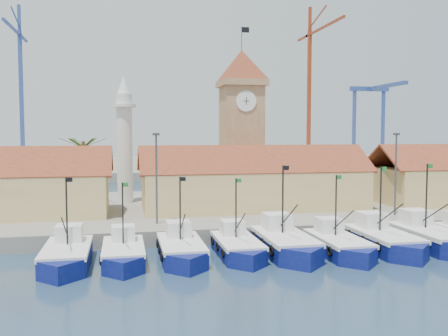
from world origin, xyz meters
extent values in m
plane|color=#1C374A|center=(0.00, 0.00, 0.00)|extent=(400.00, 400.00, 0.00)
cube|color=gray|center=(0.00, 24.00, 0.75)|extent=(140.00, 32.00, 1.50)
cube|color=gray|center=(0.00, 110.00, 1.00)|extent=(240.00, 80.00, 2.00)
cube|color=#0B1257|center=(-19.70, 3.21, 0.50)|extent=(3.50, 7.92, 1.80)
cube|color=#0B1257|center=(-19.70, -0.75, 0.50)|extent=(3.50, 3.50, 1.80)
cube|color=silver|center=(-19.70, 3.21, 1.40)|extent=(3.57, 8.14, 0.35)
cube|color=silver|center=(-19.70, 5.19, 2.20)|extent=(2.10, 2.20, 1.40)
cylinder|color=black|center=(-19.70, 3.71, 4.20)|extent=(0.14, 0.14, 5.60)
cube|color=black|center=(-19.45, 3.71, 6.80)|extent=(0.50, 0.02, 0.35)
cube|color=#0B1257|center=(-15.31, 3.25, 0.46)|extent=(3.25, 7.35, 1.67)
cube|color=#0B1257|center=(-15.31, -0.42, 0.46)|extent=(3.25, 3.25, 1.67)
cube|color=silver|center=(-15.31, 3.25, 1.30)|extent=(3.31, 7.55, 0.32)
cube|color=silver|center=(-15.31, 5.09, 2.04)|extent=(1.95, 2.04, 1.30)
cylinder|color=black|center=(-15.31, 3.71, 3.90)|extent=(0.13, 0.13, 5.19)
cube|color=#197226|center=(-15.08, 3.71, 6.31)|extent=(0.46, 0.02, 0.32)
cube|color=#0B1257|center=(-10.58, 3.41, 0.49)|extent=(3.43, 7.77, 1.77)
cube|color=#0B1257|center=(-10.58, -0.47, 0.49)|extent=(3.43, 3.43, 1.77)
cube|color=silver|center=(-10.58, 3.41, 1.37)|extent=(3.50, 7.98, 0.34)
cube|color=silver|center=(-10.58, 5.35, 2.16)|extent=(2.06, 2.16, 1.37)
cylinder|color=black|center=(-10.58, 3.90, 4.12)|extent=(0.14, 0.14, 5.49)
cube|color=black|center=(-10.34, 3.90, 6.67)|extent=(0.49, 0.02, 0.34)
cube|color=#0B1257|center=(-5.73, 3.59, 0.47)|extent=(3.31, 7.49, 1.70)
cube|color=#0B1257|center=(-5.73, -0.16, 0.47)|extent=(3.31, 3.31, 1.70)
cube|color=silver|center=(-5.73, 3.59, 1.32)|extent=(3.38, 7.70, 0.33)
cube|color=silver|center=(-5.73, 5.46, 2.08)|extent=(1.99, 2.08, 1.32)
cylinder|color=black|center=(-5.73, 4.06, 3.97)|extent=(0.13, 0.13, 5.30)
cube|color=#197226|center=(-5.50, 4.06, 6.43)|extent=(0.47, 0.02, 0.33)
cube|color=#0B1257|center=(-1.51, 3.52, 0.55)|extent=(3.84, 8.70, 1.98)
cube|color=#0B1257|center=(-1.51, -0.83, 0.55)|extent=(3.84, 3.84, 1.98)
cube|color=silver|center=(-1.51, 3.52, 1.54)|extent=(3.92, 8.94, 0.38)
cube|color=silver|center=(-1.51, 5.69, 2.42)|extent=(2.31, 2.42, 1.54)
cylinder|color=black|center=(-1.51, 4.07, 4.61)|extent=(0.15, 0.15, 6.15)
cube|color=black|center=(-1.24, 4.07, 7.47)|extent=(0.55, 0.02, 0.38)
cube|color=#0B1257|center=(2.98, 2.44, 0.49)|extent=(3.43, 7.77, 1.77)
cube|color=#0B1257|center=(2.98, -1.44, 0.49)|extent=(3.43, 3.43, 1.77)
cube|color=silver|center=(2.98, 2.44, 1.37)|extent=(3.50, 7.98, 0.34)
cube|color=silver|center=(2.98, 4.38, 2.16)|extent=(2.06, 2.16, 1.37)
cylinder|color=black|center=(2.98, 2.93, 4.12)|extent=(0.14, 0.14, 5.49)
cube|color=#197226|center=(3.23, 2.93, 6.67)|extent=(0.49, 0.02, 0.34)
cube|color=#0B1257|center=(7.55, 2.98, 0.54)|extent=(3.75, 8.49, 1.93)
cube|color=#0B1257|center=(7.55, -1.27, 0.54)|extent=(3.75, 3.75, 1.93)
cube|color=silver|center=(7.55, 2.98, 1.50)|extent=(3.83, 8.72, 0.38)
cube|color=silver|center=(7.55, 5.10, 2.36)|extent=(2.25, 2.36, 1.50)
cylinder|color=black|center=(7.55, 3.51, 4.50)|extent=(0.15, 0.15, 6.00)
cube|color=#197226|center=(7.82, 3.51, 7.29)|extent=(0.54, 0.02, 0.38)
cube|color=#0B1257|center=(12.27, 3.11, 0.55)|extent=(3.84, 8.69, 1.98)
cube|color=silver|center=(12.27, 3.11, 1.54)|extent=(3.92, 8.93, 0.38)
cube|color=silver|center=(12.27, 5.29, 2.41)|extent=(2.30, 2.41, 1.54)
cylinder|color=black|center=(12.27, 3.66, 4.61)|extent=(0.15, 0.15, 6.15)
cube|color=#197226|center=(12.54, 3.66, 7.46)|extent=(0.55, 0.02, 0.38)
cube|color=#D8C176|center=(0.00, 20.00, 3.75)|extent=(26.00, 10.00, 4.50)
cube|color=brown|center=(0.00, 17.50, 7.50)|extent=(27.04, 5.13, 3.21)
cube|color=brown|center=(0.00, 22.50, 7.50)|extent=(27.04, 5.13, 3.21)
cube|color=tan|center=(0.00, 26.00, 9.00)|extent=(5.00, 5.00, 15.00)
cube|color=tan|center=(0.00, 26.00, 16.90)|extent=(5.80, 5.80, 0.80)
pyramid|color=brown|center=(0.00, 26.00, 19.20)|extent=(5.80, 5.80, 4.00)
cylinder|color=white|center=(0.00, 23.45, 14.50)|extent=(2.60, 0.15, 2.60)
cube|color=black|center=(0.00, 23.37, 14.50)|extent=(0.08, 0.02, 1.00)
cube|color=black|center=(0.00, 23.37, 14.50)|extent=(0.80, 0.02, 0.08)
cylinder|color=#3F3F44|center=(0.00, 26.00, 22.70)|extent=(0.10, 0.10, 3.00)
cube|color=black|center=(0.50, 26.00, 23.80)|extent=(1.00, 0.03, 0.70)
cylinder|color=silver|center=(-15.00, 28.00, 8.50)|extent=(2.00, 2.00, 14.00)
cylinder|color=silver|center=(-15.00, 28.00, 14.00)|extent=(3.00, 3.00, 0.40)
cone|color=silver|center=(-15.00, 28.00, 16.60)|extent=(1.80, 1.80, 2.40)
cylinder|color=brown|center=(-20.00, 26.00, 5.50)|extent=(0.44, 0.44, 8.00)
cube|color=#29501B|center=(-18.60, 26.00, 9.30)|extent=(2.80, 0.35, 1.18)
cube|color=#29501B|center=(-19.30, 27.21, 9.30)|extent=(1.71, 2.60, 1.18)
cube|color=#29501B|center=(-20.70, 27.21, 9.30)|extent=(1.71, 2.60, 1.18)
cube|color=#29501B|center=(-21.40, 26.00, 9.30)|extent=(2.80, 0.35, 1.18)
cube|color=#29501B|center=(-20.70, 24.79, 9.30)|extent=(1.71, 2.60, 1.18)
cube|color=#29501B|center=(-19.30, 24.79, 9.30)|extent=(1.71, 2.60, 1.18)
cylinder|color=#3F3F44|center=(-12.00, 12.00, 6.00)|extent=(0.20, 0.20, 9.00)
cube|color=#3F3F44|center=(-12.00, 12.00, 10.40)|extent=(0.70, 0.25, 0.25)
cylinder|color=#3F3F44|center=(14.00, 12.00, 6.00)|extent=(0.20, 0.20, 9.00)
cube|color=#3F3F44|center=(14.00, 12.00, 10.40)|extent=(0.70, 0.25, 0.25)
cube|color=#304894|center=(-42.20, 108.00, 20.04)|extent=(1.00, 1.00, 36.07)
cube|color=#304894|center=(-42.20, 99.37, 37.07)|extent=(0.60, 21.58, 0.60)
cube|color=#304894|center=(-42.20, 113.00, 37.07)|extent=(0.60, 10.00, 0.60)
cube|color=#304894|center=(-42.20, 108.00, 41.57)|extent=(0.80, 0.80, 7.00)
cube|color=maroon|center=(39.80, 105.00, 21.39)|extent=(1.00, 1.00, 38.77)
cube|color=maroon|center=(39.80, 94.46, 39.77)|extent=(0.60, 26.36, 0.60)
cube|color=maroon|center=(39.80, 110.00, 39.77)|extent=(0.60, 10.00, 0.60)
cube|color=maroon|center=(39.80, 105.00, 44.27)|extent=(0.80, 0.80, 7.00)
cube|color=#304894|center=(57.00, 110.00, 13.00)|extent=(0.90, 0.90, 22.00)
cube|color=#304894|center=(67.00, 110.00, 13.00)|extent=(0.90, 0.90, 22.00)
cube|color=#304894|center=(62.00, 110.00, 24.50)|extent=(13.00, 1.40, 1.40)
cube|color=#304894|center=(62.00, 100.00, 24.50)|extent=(1.40, 22.00, 1.00)
camera|label=1|loc=(-15.24, -37.50, 10.53)|focal=40.00mm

